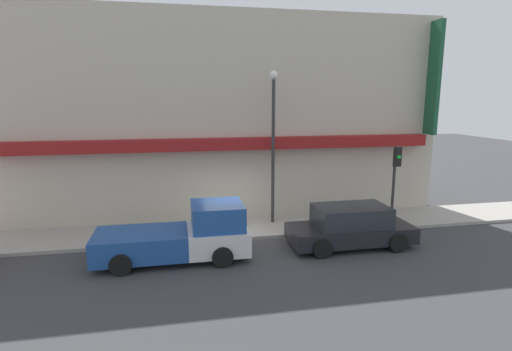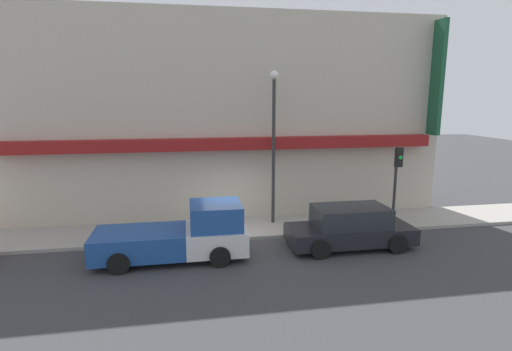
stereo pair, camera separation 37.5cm
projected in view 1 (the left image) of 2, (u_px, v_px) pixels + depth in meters
ground_plane at (238, 241)px, 15.30m from camera, size 80.00×80.00×0.00m
sidewalk at (233, 229)px, 16.57m from camera, size 36.00×2.66×0.13m
building at (224, 117)px, 18.42m from camera, size 19.80×3.80×9.06m
pickup_truck at (183, 236)px, 13.50m from camera, size 5.10×2.14×1.89m
parked_car at (351, 227)px, 14.68m from camera, size 4.57×2.00×1.53m
fire_hydrant at (167, 229)px, 15.34m from camera, size 0.18×0.18×0.61m
street_lamp at (273, 132)px, 16.49m from camera, size 0.36×0.36×6.36m
traffic_light at (395, 171)px, 16.62m from camera, size 0.28×0.42×3.29m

